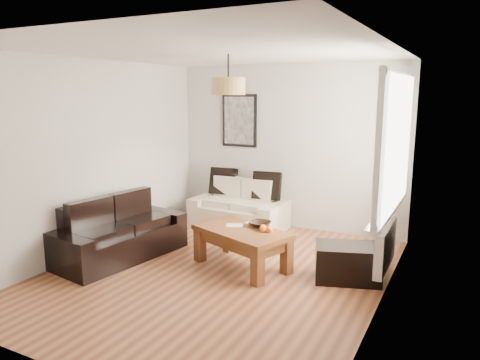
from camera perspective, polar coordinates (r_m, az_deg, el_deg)
The scene contains 21 objects.
floor at distance 5.58m, azimuth -2.89°, elevation -11.71°, with size 4.50×4.50×0.00m, color brown.
ceiling at distance 5.17m, azimuth -3.18°, elevation 15.94°, with size 3.80×4.50×0.00m, color white, non-canonical shape.
wall_back at distance 7.23m, azimuth 6.04°, elevation 4.17°, with size 3.80×0.04×2.60m, color silver, non-canonical shape.
wall_front at distance 3.51m, azimuth -21.97°, elevation -3.91°, with size 3.80×0.04×2.60m, color silver, non-canonical shape.
wall_left at distance 6.39m, azimuth -17.93°, elevation 2.79°, with size 0.04×4.50×2.60m, color silver, non-canonical shape.
wall_right at distance 4.58m, azimuth 17.96°, elevation -0.30°, with size 0.04×4.50×2.60m, color silver, non-canonical shape.
window_bay at distance 5.32m, azimuth 19.19°, elevation 4.42°, with size 0.14×1.90×1.60m, color white, non-canonical shape.
radiator at distance 5.59m, azimuth 17.98°, elevation -8.07°, with size 0.10×0.90×0.52m, color white.
poster at distance 7.52m, azimuth -0.07°, elevation 7.56°, with size 0.62×0.04×0.87m, color black, non-canonical shape.
pendant_shade at distance 5.41m, azimuth -1.49°, elevation 11.81°, with size 0.40×0.40×0.20m, color tan.
loveseat_cream at distance 7.24m, azimuth -0.15°, elevation -3.27°, with size 1.48×0.81×0.74m, color beige, non-canonical shape.
sofa_leather at distance 6.18m, azimuth -15.11°, elevation -6.14°, with size 1.73×0.84×0.75m, color black, non-canonical shape.
coffee_table at distance 5.67m, azimuth 0.22°, elevation -8.65°, with size 1.20×0.66×0.49m, color brown, non-canonical shape.
ottoman at distance 5.46m, azimuth 13.49°, elevation -10.18°, with size 0.74×0.47×0.42m, color black.
cushion_left at distance 7.50m, azimuth -2.12°, elevation -0.15°, with size 0.45×0.14×0.45m, color black.
cushion_right at distance 7.15m, azimuth 3.41°, elevation -0.73°, with size 0.45×0.14×0.45m, color black.
fruit_bowl at distance 5.70m, azimuth 2.57°, elevation -5.61°, with size 0.27×0.27×0.07m, color black.
orange_a at distance 5.49m, azimuth 2.96°, elevation -6.20°, with size 0.09×0.09×0.09m, color #D65312.
orange_b at distance 5.47m, azimuth 3.75°, elevation -6.27°, with size 0.08×0.08×0.08m, color #DB5012.
orange_c at distance 5.55m, azimuth 2.96°, elevation -5.99°, with size 0.07×0.07×0.07m, color #FFA215.
papers at distance 5.75m, azimuth -0.69°, elevation -5.77°, with size 0.21×0.15×0.01m, color silver.
Camera 1 is at (2.61, -4.44, 2.16)m, focal length 33.62 mm.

